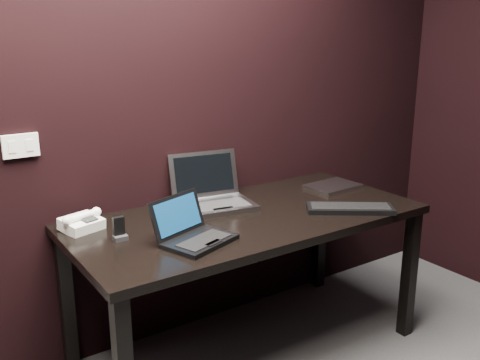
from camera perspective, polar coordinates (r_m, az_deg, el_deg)
wall_back at (r=2.65m, az=-9.54°, el=9.04°), size 4.00×0.00×4.00m
wall_switch at (r=2.47m, az=-22.37°, el=3.40°), size 0.15×0.02×0.10m
desk at (r=2.61m, az=0.86°, el=-5.33°), size 1.70×0.80×0.74m
netbook at (r=2.25m, az=-4.99°, el=-5.68°), size 0.35×0.33×0.18m
silver_laptop at (r=2.70m, az=-2.94°, el=-1.79°), size 0.42×0.39×0.25m
ext_keyboard at (r=2.68m, az=11.66°, el=-2.97°), size 0.42×0.36×0.03m
closed_laptop at (r=3.06m, az=9.88°, el=-0.65°), size 0.30×0.22×0.02m
desk_phone at (r=2.47m, az=-16.54°, el=-4.36°), size 0.20×0.18×0.10m
mobile_phone at (r=2.32m, az=-12.74°, el=-5.35°), size 0.06×0.05×0.10m
pen_cup at (r=2.90m, az=-1.18°, el=-0.32°), size 0.09×0.09×0.25m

